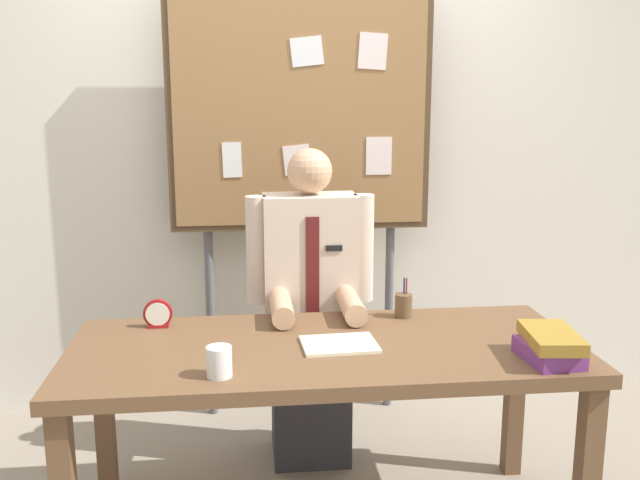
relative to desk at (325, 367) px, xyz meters
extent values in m
cube|color=silver|center=(0.00, 1.23, 0.69)|extent=(6.40, 0.08, 2.70)
cube|color=brown|center=(0.00, 0.00, 0.06)|extent=(1.84, 0.77, 0.05)
cube|color=brown|center=(0.86, -0.33, -0.31)|extent=(0.07, 0.07, 0.69)
cube|color=brown|center=(-0.86, 0.33, -0.31)|extent=(0.07, 0.07, 0.69)
cube|color=brown|center=(0.86, 0.33, -0.31)|extent=(0.07, 0.07, 0.69)
cube|color=#2D2D33|center=(0.00, 0.57, -0.44)|extent=(0.34, 0.30, 0.44)
cube|color=beige|center=(0.00, 0.57, 0.17)|extent=(0.40, 0.22, 0.77)
sphere|color=tan|center=(0.00, 0.57, 0.65)|extent=(0.19, 0.19, 0.19)
cylinder|color=beige|center=(-0.23, 0.55, 0.32)|extent=(0.09, 0.09, 0.47)
cylinder|color=beige|center=(0.23, 0.55, 0.32)|extent=(0.09, 0.09, 0.47)
cylinder|color=tan|center=(-0.14, 0.31, 0.13)|extent=(0.09, 0.30, 0.09)
cylinder|color=tan|center=(0.14, 0.31, 0.13)|extent=(0.09, 0.30, 0.09)
cube|color=#591919|center=(0.00, 0.45, 0.22)|extent=(0.06, 0.01, 0.50)
cube|color=black|center=(0.09, 0.45, 0.34)|extent=(0.07, 0.01, 0.02)
cube|color=#4C3823|center=(0.00, 1.03, 0.89)|extent=(1.27, 0.05, 1.16)
cube|color=olive|center=(0.00, 1.01, 0.89)|extent=(1.21, 0.04, 1.10)
cylinder|color=#59595E|center=(-0.46, 1.06, -0.16)|extent=(0.04, 0.04, 1.00)
cylinder|color=#59595E|center=(0.46, 1.06, -0.16)|extent=(0.04, 0.04, 1.00)
cube|color=silver|center=(0.34, 0.99, 1.17)|extent=(0.14, 0.00, 0.17)
cube|color=white|center=(-0.33, 0.99, 0.66)|extent=(0.09, 0.00, 0.17)
cube|color=silver|center=(-0.02, 0.99, 0.66)|extent=(0.14, 0.00, 0.15)
cube|color=silver|center=(0.38, 0.99, 0.68)|extent=(0.13, 0.00, 0.18)
cube|color=white|center=(0.03, 0.99, 1.17)|extent=(0.16, 0.00, 0.15)
cube|color=#72337F|center=(0.73, -0.24, 0.11)|extent=(0.18, 0.24, 0.06)
cube|color=olive|center=(0.74, -0.24, 0.17)|extent=(0.19, 0.29, 0.04)
cube|color=#F4EFCC|center=(0.05, -0.02, 0.09)|extent=(0.28, 0.21, 0.01)
cylinder|color=maroon|center=(-0.62, 0.26, 0.14)|extent=(0.11, 0.02, 0.11)
cylinder|color=white|center=(-0.62, 0.25, 0.14)|extent=(0.09, 0.00, 0.09)
cube|color=maroon|center=(-0.62, 0.26, 0.09)|extent=(0.08, 0.04, 0.01)
cylinder|color=white|center=(-0.37, -0.25, 0.13)|extent=(0.08, 0.08, 0.10)
cylinder|color=brown|center=(0.35, 0.29, 0.13)|extent=(0.07, 0.07, 0.09)
cylinder|color=#263399|center=(0.36, 0.30, 0.17)|extent=(0.01, 0.01, 0.15)
cylinder|color=maroon|center=(0.36, 0.29, 0.17)|extent=(0.01, 0.01, 0.15)
camera|label=1|loc=(-0.28, -2.38, 0.96)|focal=39.39mm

